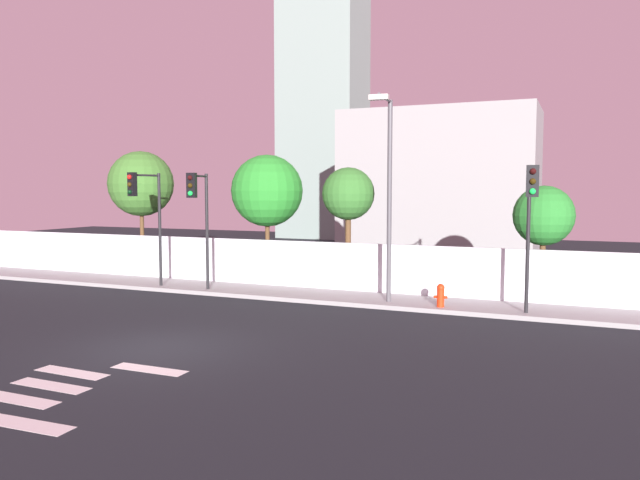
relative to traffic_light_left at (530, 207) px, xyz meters
name	(u,v)px	position (x,y,z in m)	size (l,w,h in m)	color
ground_plane	(159,348)	(-8.22, -6.74, -3.46)	(80.00, 80.00, 0.00)	black
sidewalk	(298,294)	(-8.22, 1.46, -3.38)	(36.00, 2.40, 0.15)	gray
perimeter_wall	(312,265)	(-8.22, 2.75, -2.41)	(36.00, 0.18, 1.80)	silver
crosswalk_marking	(49,395)	(-7.95, -10.41, -3.45)	(3.36, 4.73, 0.01)	silver
traffic_light_left	(530,207)	(0.00, 0.00, 0.00)	(0.43, 1.73, 4.50)	black
traffic_light_center	(199,205)	(-11.67, 0.14, -0.07)	(0.42, 1.47, 4.42)	black
traffic_light_right	(145,204)	(-14.13, 0.12, -0.03)	(0.52, 1.50, 4.47)	black
street_lamp_curbside	(388,184)	(-4.58, 0.76, 0.71)	(0.62, 1.91, 6.80)	#4C4C51
fire_hydrant	(441,295)	(-2.75, 0.71, -2.90)	(0.44, 0.26, 0.76)	red
roadside_tree_leftmost	(141,184)	(-17.28, 3.77, 0.77)	(2.98, 2.98, 5.73)	brown
roadside_tree_midleft	(267,191)	(-10.74, 3.77, 0.46)	(3.00, 3.00, 5.43)	brown
roadside_tree_midright	(348,195)	(-7.12, 3.77, 0.31)	(2.08, 2.08, 4.85)	brown
roadside_tree_rightmost	(544,216)	(0.17, 3.77, -0.42)	(2.10, 2.10, 4.11)	brown
low_building_distant	(440,185)	(-6.26, 16.75, 0.80)	(10.84, 6.00, 8.51)	gray
tower_on_skyline	(323,47)	(-18.73, 28.75, 12.30)	(6.56, 5.00, 31.52)	gray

